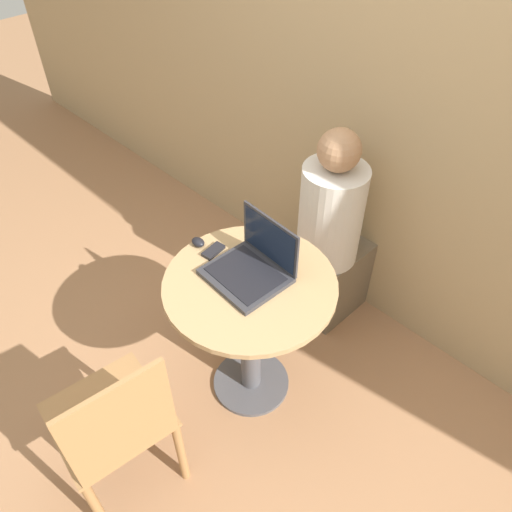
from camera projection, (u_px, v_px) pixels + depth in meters
name	position (u px, v px, depth m)	size (l,w,h in m)	color
ground_plane	(251.00, 383.00, 2.48)	(12.00, 12.00, 0.00)	#9E704C
back_wall	(400.00, 75.00, 2.03)	(7.00, 0.05, 2.60)	tan
round_table	(250.00, 316.00, 2.12)	(0.70, 0.70, 0.72)	#4C4C51
laptop	(253.00, 265.00, 1.99)	(0.32, 0.29, 0.23)	#2D2D33
cell_phone	(213.00, 251.00, 2.10)	(0.06, 0.11, 0.02)	black
computer_mouse	(199.00, 242.00, 2.13)	(0.06, 0.05, 0.03)	black
chair_empty	(116.00, 427.00, 1.82)	(0.45, 0.45, 0.87)	#9E7042
person_seated	(333.00, 243.00, 2.52)	(0.30, 0.48, 1.13)	brown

